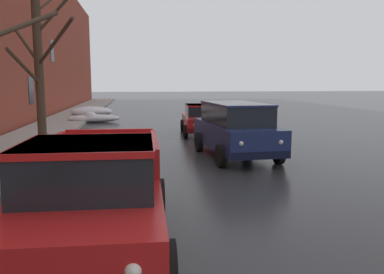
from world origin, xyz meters
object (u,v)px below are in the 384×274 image
object	(u,v)px
bare_tree_mid_block	(39,68)
suv_darkblue_parked_kerbside_close	(235,128)
sedan_red_parked_kerbside_mid	(203,119)
pickup_truck_red_approaching_near_lane	(96,197)

from	to	relation	value
bare_tree_mid_block	suv_darkblue_parked_kerbside_close	bearing A→B (deg)	-6.42
suv_darkblue_parked_kerbside_close	sedan_red_parked_kerbside_mid	world-z (taller)	suv_darkblue_parked_kerbside_close
pickup_truck_red_approaching_near_lane	bare_tree_mid_block	bearing A→B (deg)	107.54
suv_darkblue_parked_kerbside_close	sedan_red_parked_kerbside_mid	distance (m)	5.84
pickup_truck_red_approaching_near_lane	suv_darkblue_parked_kerbside_close	distance (m)	8.05
bare_tree_mid_block	sedan_red_parked_kerbside_mid	xyz separation A→B (m)	(6.20, 5.12, -2.19)
bare_tree_mid_block	sedan_red_parked_kerbside_mid	distance (m)	8.34
bare_tree_mid_block	sedan_red_parked_kerbside_mid	world-z (taller)	bare_tree_mid_block
pickup_truck_red_approaching_near_lane	suv_darkblue_parked_kerbside_close	world-z (taller)	suv_darkblue_parked_kerbside_close
pickup_truck_red_approaching_near_lane	sedan_red_parked_kerbside_mid	world-z (taller)	pickup_truck_red_approaching_near_lane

